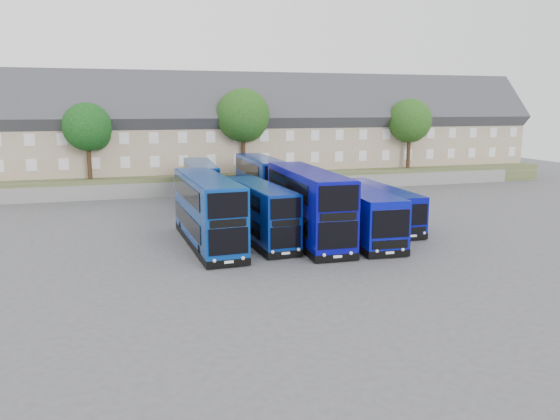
% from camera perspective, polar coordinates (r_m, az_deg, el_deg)
% --- Properties ---
extents(ground, '(120.00, 120.00, 0.00)m').
position_cam_1_polar(ground, '(36.02, 2.14, -4.08)').
color(ground, '#4D4D52').
rests_on(ground, ground).
extents(retaining_wall, '(70.00, 0.40, 1.50)m').
position_cam_1_polar(retaining_wall, '(58.68, -5.38, 2.41)').
color(retaining_wall, slate).
rests_on(retaining_wall, ground).
extents(earth_bank, '(80.00, 20.00, 2.00)m').
position_cam_1_polar(earth_bank, '(68.40, -7.03, 3.77)').
color(earth_bank, '#45502D').
rests_on(earth_bank, ground).
extents(terrace_row, '(66.00, 10.40, 11.20)m').
position_cam_1_polar(terrace_row, '(65.33, -1.29, 8.45)').
color(terrace_row, tan).
rests_on(terrace_row, earth_bank).
extents(dd_front_left, '(3.18, 11.74, 4.62)m').
position_cam_1_polar(dd_front_left, '(36.79, -7.57, -0.23)').
color(dd_front_left, navy).
rests_on(dd_front_left, ground).
extents(dd_front_mid, '(2.89, 10.06, 3.95)m').
position_cam_1_polar(dd_front_mid, '(37.64, -2.05, -0.41)').
color(dd_front_mid, navy).
rests_on(dd_front_mid, ground).
extents(dd_front_right, '(3.24, 12.34, 4.87)m').
position_cam_1_polar(dd_front_right, '(38.05, 2.90, 0.41)').
color(dd_front_right, '#080892').
rests_on(dd_front_right, ground).
extents(dd_rear_left, '(2.93, 10.53, 4.14)m').
position_cam_1_polar(dd_rear_left, '(50.90, -8.28, 2.53)').
color(dd_rear_left, navy).
rests_on(dd_rear_left, ground).
extents(dd_rear_right, '(2.58, 11.19, 4.44)m').
position_cam_1_polar(dd_rear_right, '(51.89, -1.99, 2.96)').
color(dd_rear_right, navy).
rests_on(dd_rear_right, ground).
extents(coach_east_a, '(3.57, 13.18, 3.57)m').
position_cam_1_polar(coach_east_a, '(39.77, 7.66, -0.17)').
color(coach_east_a, '#090FA6').
rests_on(coach_east_a, ground).
extents(coach_east_b, '(2.58, 11.21, 3.05)m').
position_cam_1_polar(coach_east_b, '(43.56, 10.27, 0.36)').
color(coach_east_b, '#080B96').
rests_on(coach_east_b, ground).
extents(tree_west, '(4.80, 4.80, 7.65)m').
position_cam_1_polar(tree_west, '(58.17, -19.36, 8.02)').
color(tree_west, '#382314').
rests_on(tree_west, earth_bank).
extents(tree_mid, '(5.76, 5.76, 9.18)m').
position_cam_1_polar(tree_mid, '(60.08, -3.77, 9.63)').
color(tree_mid, '#382314').
rests_on(tree_mid, earth_bank).
extents(tree_east, '(5.12, 5.12, 8.16)m').
position_cam_1_polar(tree_east, '(66.99, 13.47, 8.90)').
color(tree_east, '#382314').
rests_on(tree_east, earth_bank).
extents(tree_far, '(5.44, 5.44, 8.67)m').
position_cam_1_polar(tree_far, '(76.06, 14.80, 9.28)').
color(tree_far, '#382314').
rests_on(tree_far, earth_bank).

